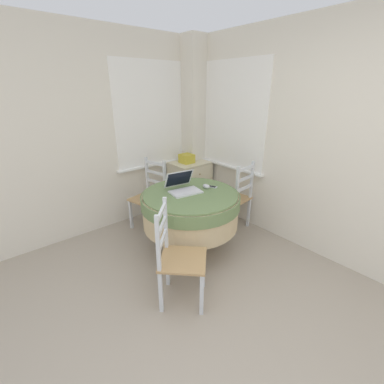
# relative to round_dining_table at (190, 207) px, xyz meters

# --- Properties ---
(corner_room_shell) EXTENTS (4.31, 4.54, 2.55)m
(corner_room_shell) POSITION_rel_round_dining_table_xyz_m (0.21, 0.22, 0.71)
(corner_room_shell) COLOR silver
(corner_room_shell) RESTS_ON ground_plane
(round_dining_table) EXTENTS (1.13, 1.13, 0.74)m
(round_dining_table) POSITION_rel_round_dining_table_xyz_m (0.00, 0.00, 0.00)
(round_dining_table) COLOR #4C3D2D
(round_dining_table) RESTS_ON ground_plane
(laptop) EXTENTS (0.39, 0.38, 0.22)m
(laptop) POSITION_rel_round_dining_table_xyz_m (-0.02, 0.10, 0.22)
(laptop) COLOR silver
(laptop) RESTS_ON round_dining_table
(computer_mouse) EXTENTS (0.06, 0.10, 0.05)m
(computer_mouse) POSITION_rel_round_dining_table_xyz_m (0.24, -0.01, 0.20)
(computer_mouse) COLOR silver
(computer_mouse) RESTS_ON round_dining_table
(cell_phone) EXTENTS (0.10, 0.13, 0.01)m
(cell_phone) POSITION_rel_round_dining_table_xyz_m (0.32, -0.03, 0.18)
(cell_phone) COLOR #B2B7BC
(cell_phone) RESTS_ON round_dining_table
(dining_chair_near_back_window) EXTENTS (0.48, 0.47, 0.96)m
(dining_chair_near_back_window) POSITION_rel_round_dining_table_xyz_m (-0.06, 0.81, -0.12)
(dining_chair_near_back_window) COLOR tan
(dining_chair_near_back_window) RESTS_ON ground_plane
(dining_chair_near_right_window) EXTENTS (0.43, 0.45, 0.96)m
(dining_chair_near_right_window) POSITION_rel_round_dining_table_xyz_m (0.81, 0.01, -0.12)
(dining_chair_near_right_window) COLOR tan
(dining_chair_near_right_window) RESTS_ON ground_plane
(dining_chair_camera_near) EXTENTS (0.56, 0.56, 0.96)m
(dining_chair_camera_near) POSITION_rel_round_dining_table_xyz_m (-0.60, -0.54, -0.12)
(dining_chair_camera_near) COLOR tan
(dining_chair_camera_near) RESTS_ON ground_plane
(corner_cabinet) EXTENTS (0.60, 0.50, 0.77)m
(corner_cabinet) POSITION_rel_round_dining_table_xyz_m (0.77, 0.94, -0.18)
(corner_cabinet) COLOR beige
(corner_cabinet) RESTS_ON ground_plane
(storage_box) EXTENTS (0.18, 0.19, 0.13)m
(storage_box) POSITION_rel_round_dining_table_xyz_m (0.70, 0.93, 0.27)
(storage_box) COLOR gold
(storage_box) RESTS_ON corner_cabinet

